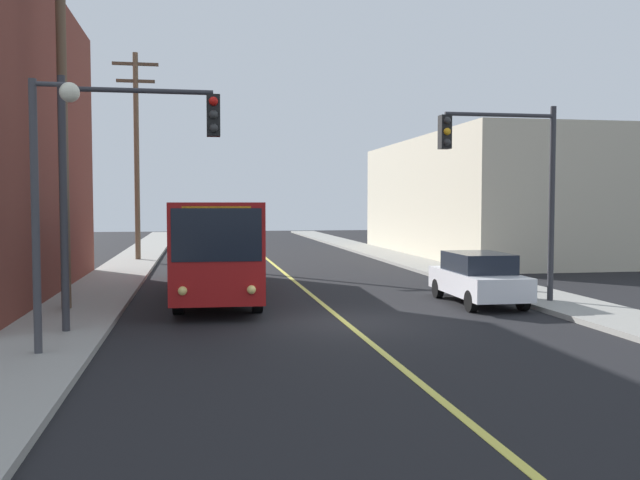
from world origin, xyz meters
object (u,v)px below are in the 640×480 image
city_bus (219,242)px  parked_car_white (478,277)px  utility_pole_near (62,85)px  utility_pole_mid (137,147)px  traffic_signal_right_corner (506,166)px  traffic_signal_left_corner (130,156)px  street_lamp_left (46,175)px  fire_hydrant (506,277)px

city_bus → parked_car_white: 8.86m
utility_pole_near → utility_pole_mid: bearing=88.2°
traffic_signal_right_corner → traffic_signal_left_corner: bearing=-166.1°
traffic_signal_right_corner → parked_car_white: bearing=132.5°
utility_pole_near → traffic_signal_right_corner: (13.01, -1.00, -2.22)m
utility_pole_mid → street_lamp_left: bearing=-89.5°
city_bus → utility_pole_near: bearing=-142.6°
traffic_signal_right_corner → utility_pole_near: bearing=175.6°
city_bus → utility_pole_near: (-4.48, -3.43, 4.71)m
utility_pole_near → traffic_signal_left_corner: bearing=-59.2°
utility_pole_near → traffic_signal_right_corner: bearing=-4.4°
city_bus → street_lamp_left: 10.38m
city_bus → parked_car_white: city_bus is taller
utility_pole_near → fire_hydrant: size_ratio=13.92×
city_bus → fire_hydrant: bearing=-8.6°
city_bus → street_lamp_left: street_lamp_left is taller
utility_pole_near → traffic_signal_left_corner: 4.82m
utility_pole_near → street_lamp_left: size_ratio=2.13×
utility_pole_mid → fire_hydrant: (13.89, -15.42, -5.59)m
utility_pole_near → fire_hydrant: 15.74m
parked_car_white → utility_pole_mid: bearing=123.8°
traffic_signal_right_corner → fire_hydrant: traffic_signal_right_corner is taller
city_bus → traffic_signal_right_corner: 9.93m
city_bus → traffic_signal_left_corner: size_ratio=2.04×
parked_car_white → street_lamp_left: size_ratio=0.81×
parked_car_white → traffic_signal_right_corner: bearing=-47.5°
parked_car_white → utility_pole_mid: 21.98m
utility_pole_near → traffic_signal_right_corner: utility_pole_near is taller
utility_pole_mid → traffic_signal_left_corner: size_ratio=1.84×
street_lamp_left → traffic_signal_right_corner: bearing=22.5°
fire_hydrant → traffic_signal_right_corner: bearing=-116.2°
traffic_signal_right_corner → fire_hydrant: size_ratio=7.14×
city_bus → street_lamp_left: bearing=-111.3°
city_bus → utility_pole_mid: bearing=105.7°
traffic_signal_right_corner → street_lamp_left: bearing=-157.5°
city_bus → parked_car_white: bearing=-25.5°
fire_hydrant → utility_pole_mid: bearing=132.0°
utility_pole_near → street_lamp_left: (0.77, -6.07, -2.78)m
parked_car_white → street_lamp_left: street_lamp_left is taller
city_bus → traffic_signal_left_corner: (-2.29, -7.11, 2.49)m
parked_car_white → utility_pole_mid: (-11.87, 17.71, 5.34)m
utility_pole_mid → traffic_signal_left_corner: (1.63, -21.02, -1.87)m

